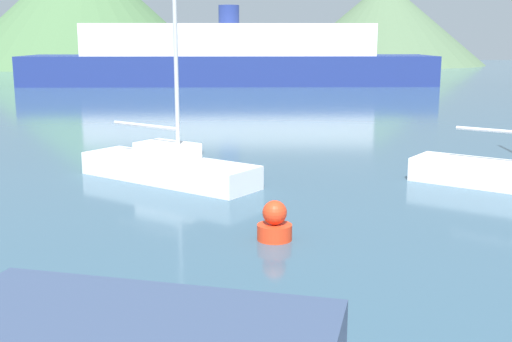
% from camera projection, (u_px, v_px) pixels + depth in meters
% --- Properties ---
extents(sailboat_middle, '(5.46, 4.70, 6.83)m').
position_uv_depth(sailboat_middle, '(168.00, 166.00, 18.52)').
color(sailboat_middle, white).
rests_on(sailboat_middle, ground_plane).
extents(ferry_distant, '(35.73, 7.69, 6.86)m').
position_uv_depth(ferry_distant, '(229.00, 58.00, 56.70)').
color(ferry_distant, navy).
rests_on(ferry_distant, ground_plane).
extents(buoy_marker, '(0.72, 0.72, 0.83)m').
position_uv_depth(buoy_marker, '(275.00, 224.00, 13.15)').
color(buoy_marker, red).
rests_on(buoy_marker, ground_plane).
extents(hill_west, '(38.16, 38.16, 17.35)m').
position_uv_depth(hill_west, '(83.00, 6.00, 94.44)').
color(hill_west, '#476B42').
rests_on(hill_west, ground_plane).
extents(hill_central, '(30.52, 30.52, 12.66)m').
position_uv_depth(hill_central, '(384.00, 23.00, 98.69)').
color(hill_central, '#4C6647').
rests_on(hill_central, ground_plane).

